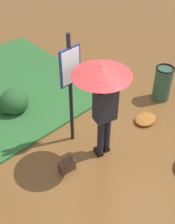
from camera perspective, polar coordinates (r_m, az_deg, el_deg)
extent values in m
plane|color=brown|center=(6.05, 4.31, -7.32)|extent=(18.00, 18.00, 0.00)
cylinder|color=black|center=(5.78, 3.65, -4.00)|extent=(0.12, 0.12, 0.86)
cylinder|color=black|center=(5.68, 2.40, -4.88)|extent=(0.12, 0.12, 0.86)
cube|color=black|center=(6.07, 3.22, -6.46)|extent=(0.17, 0.24, 0.08)
cube|color=black|center=(5.98, 2.02, -7.34)|extent=(0.17, 0.24, 0.08)
cube|color=#232328|center=(5.23, 3.31, 1.44)|extent=(0.43, 0.34, 0.64)
sphere|color=#8C664C|center=(4.96, 3.51, 5.60)|extent=(0.20, 0.20, 0.20)
ellipsoid|color=black|center=(4.94, 3.52, 5.89)|extent=(0.20, 0.20, 0.15)
cylinder|color=#232328|center=(5.25, 4.82, 4.37)|extent=(0.18, 0.13, 0.18)
cylinder|color=#232328|center=(5.18, 4.49, 5.05)|extent=(0.24, 0.11, 0.33)
cube|color=black|center=(5.04, 4.04, 5.90)|extent=(0.07, 0.03, 0.14)
cylinder|color=#232328|center=(4.99, 2.17, 2.77)|extent=(0.11, 0.10, 0.09)
cylinder|color=#232328|center=(4.94, 2.40, 3.62)|extent=(0.10, 0.09, 0.23)
cylinder|color=#A5A5AD|center=(4.76, 2.61, 6.69)|extent=(0.02, 0.02, 0.41)
cone|color=#B22D2D|center=(4.71, 2.64, 7.65)|extent=(0.96, 0.96, 0.16)
sphere|color=#A5A5AD|center=(4.65, 2.68, 8.80)|extent=(0.02, 0.02, 0.02)
cylinder|color=black|center=(5.55, -3.12, 3.63)|extent=(0.07, 0.07, 2.30)
cube|color=navy|center=(5.24, -3.23, 8.41)|extent=(0.44, 0.04, 0.70)
cube|color=silver|center=(5.22, -3.09, 8.34)|extent=(0.38, 0.01, 0.64)
cube|color=#4C3323|center=(5.66, -3.80, -9.88)|extent=(0.32, 0.19, 0.24)
torus|color=#4C3323|center=(5.53, -3.87, -8.81)|extent=(0.18, 0.04, 0.18)
cylinder|color=#2D5138|center=(7.28, 13.66, 5.05)|extent=(0.40, 0.40, 0.80)
torus|color=black|center=(7.06, 14.18, 7.81)|extent=(0.42, 0.42, 0.04)
ellipsoid|color=#285628|center=(6.94, -13.36, 1.95)|extent=(0.63, 0.63, 0.56)
ellipsoid|color=#1E421E|center=(7.00, -14.94, 1.02)|extent=(0.38, 0.38, 0.38)
ellipsoid|color=#A86023|center=(6.75, 10.63, -1.29)|extent=(0.51, 0.41, 0.11)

